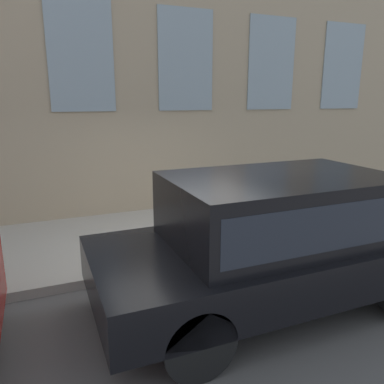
% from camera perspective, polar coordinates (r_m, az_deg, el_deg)
% --- Properties ---
extents(ground_plane, '(80.00, 80.00, 0.00)m').
position_cam_1_polar(ground_plane, '(6.16, -0.08, -11.76)').
color(ground_plane, '#514F4C').
extents(sidewalk, '(3.10, 60.00, 0.15)m').
position_cam_1_polar(sidewalk, '(7.47, -4.64, -6.45)').
color(sidewalk, '#A8A093').
rests_on(sidewalk, ground_plane).
extents(fire_hydrant, '(0.32, 0.44, 0.82)m').
position_cam_1_polar(fire_hydrant, '(6.34, -2.86, -5.45)').
color(fire_hydrant, gold).
rests_on(fire_hydrant, sidewalk).
extents(person, '(0.27, 0.18, 1.11)m').
position_cam_1_polar(person, '(7.05, 2.56, -1.34)').
color(person, '#998466').
rests_on(person, sidewalk).
extents(parked_truck_black_near, '(2.04, 4.56, 1.75)m').
position_cam_1_polar(parked_truck_black_near, '(4.97, 12.55, -5.92)').
color(parked_truck_black_near, black).
rests_on(parked_truck_black_near, ground_plane).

